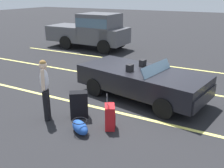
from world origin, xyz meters
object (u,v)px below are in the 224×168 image
at_px(convertible_car, 147,82).
at_px(suitcase_large_black, 79,105).
at_px(suitcase_medium_bright, 110,117).
at_px(duffel_bag, 80,127).
at_px(parked_pickup_truck_near, 93,30).
at_px(traveler_person, 45,87).

relative_size(convertible_car, suitcase_large_black, 5.94).
bearing_deg(suitcase_medium_bright, duffel_bag, -163.55).
height_order(duffel_bag, parked_pickup_truck_near, parked_pickup_truck_near).
distance_m(duffel_bag, traveler_person, 1.44).
height_order(convertible_car, traveler_person, traveler_person).
xyz_separation_m(suitcase_large_black, parked_pickup_truck_near, (-4.43, 7.79, 0.74)).
bearing_deg(duffel_bag, convertible_car, 75.94).
distance_m(suitcase_large_black, traveler_person, 1.03).
distance_m(convertible_car, duffel_bag, 2.85).
relative_size(suitcase_medium_bright, duffel_bag, 1.29).
bearing_deg(traveler_person, parked_pickup_truck_near, 80.93).
xyz_separation_m(suitcase_large_black, duffel_bag, (0.50, -0.68, -0.21)).
height_order(suitcase_large_black, parked_pickup_truck_near, parked_pickup_truck_near).
xyz_separation_m(suitcase_large_black, traveler_person, (-0.71, -0.49, 0.56)).
bearing_deg(parked_pickup_truck_near, suitcase_medium_bright, -54.67).
bearing_deg(convertible_car, suitcase_medium_bright, -82.87).
height_order(suitcase_large_black, duffel_bag, suitcase_large_black).
distance_m(duffel_bag, parked_pickup_truck_near, 9.85).
xyz_separation_m(suitcase_medium_bright, duffel_bag, (-0.53, -0.55, -0.15)).
relative_size(convertible_car, parked_pickup_truck_near, 0.87).
bearing_deg(suitcase_medium_bright, traveler_person, 162.10).
bearing_deg(suitcase_large_black, suitcase_medium_bright, -132.61).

